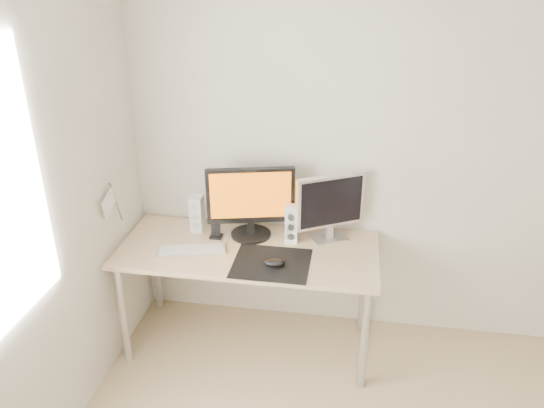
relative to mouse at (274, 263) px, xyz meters
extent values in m
plane|color=white|center=(0.74, 0.56, 0.50)|extent=(3.50, 0.00, 3.50)
cube|color=black|center=(-0.02, 0.03, -0.02)|extent=(0.45, 0.40, 0.00)
ellipsoid|color=black|center=(0.00, 0.00, 0.00)|extent=(0.12, 0.07, 0.04)
cube|color=#D1B587|center=(-0.19, 0.19, -0.04)|extent=(1.60, 0.70, 0.03)
cylinder|color=silver|center=(-0.93, -0.10, -0.40)|extent=(0.05, 0.05, 0.70)
cylinder|color=silver|center=(0.55, -0.10, -0.40)|extent=(0.05, 0.05, 0.70)
cylinder|color=silver|center=(-0.93, 0.48, -0.40)|extent=(0.05, 0.05, 0.70)
cylinder|color=silver|center=(0.55, 0.48, -0.40)|extent=(0.05, 0.05, 0.70)
cylinder|color=black|center=(-0.21, 0.35, -0.02)|extent=(0.31, 0.31, 0.02)
cylinder|color=black|center=(-0.21, 0.35, 0.05)|extent=(0.06, 0.06, 0.12)
cube|color=black|center=(-0.20, 0.34, 0.26)|extent=(0.54, 0.18, 0.36)
cube|color=orange|center=(-0.20, 0.32, 0.27)|extent=(0.49, 0.12, 0.30)
cube|color=silver|center=(0.29, 0.38, -0.02)|extent=(0.27, 0.25, 0.01)
cube|color=silver|center=(0.29, 0.38, 0.04)|extent=(0.06, 0.06, 0.10)
cube|color=silver|center=(0.29, 0.38, 0.24)|extent=(0.41, 0.26, 0.34)
cube|color=black|center=(0.30, 0.37, 0.24)|extent=(0.36, 0.21, 0.30)
cube|color=white|center=(-0.56, 0.36, 0.10)|extent=(0.08, 0.09, 0.24)
cylinder|color=#B4B4B7|center=(-0.56, 0.32, 0.03)|extent=(0.05, 0.01, 0.05)
cylinder|color=silver|center=(-0.56, 0.32, 0.10)|extent=(0.05, 0.01, 0.05)
cylinder|color=#BCBCBE|center=(-0.56, 0.32, 0.16)|extent=(0.05, 0.01, 0.05)
cube|color=white|center=(0.06, 0.31, 0.10)|extent=(0.08, 0.09, 0.24)
cylinder|color=silver|center=(0.06, 0.27, 0.03)|extent=(0.05, 0.01, 0.05)
cylinder|color=silver|center=(0.06, 0.27, 0.10)|extent=(0.05, 0.01, 0.05)
cylinder|color=#A9A9AC|center=(0.06, 0.27, 0.16)|extent=(0.05, 0.01, 0.05)
cube|color=silver|center=(-0.52, 0.10, -0.02)|extent=(0.44, 0.22, 0.01)
cube|color=silver|center=(-0.52, 0.10, -0.01)|extent=(0.41, 0.20, 0.01)
cube|color=black|center=(-0.42, 0.29, -0.02)|extent=(0.08, 0.07, 0.02)
cube|color=black|center=(-0.42, 0.29, 0.05)|extent=(0.06, 0.03, 0.12)
cylinder|color=#A57F54|center=(-0.98, 0.11, 0.27)|extent=(0.01, 0.10, 0.29)
cube|color=white|center=(-0.98, 0.02, 0.31)|extent=(0.00, 0.19, 0.15)
camera|label=1|loc=(0.41, -2.61, 1.60)|focal=35.00mm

